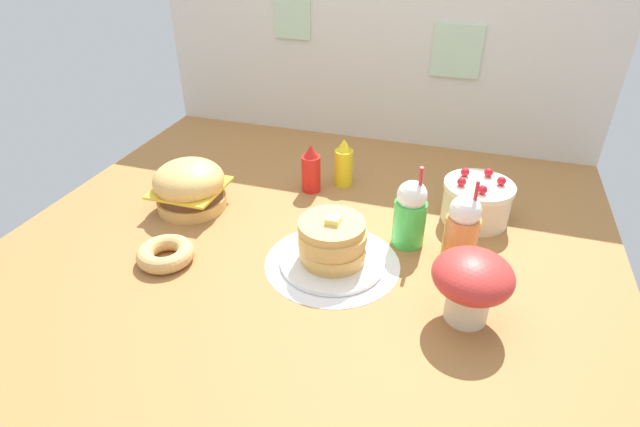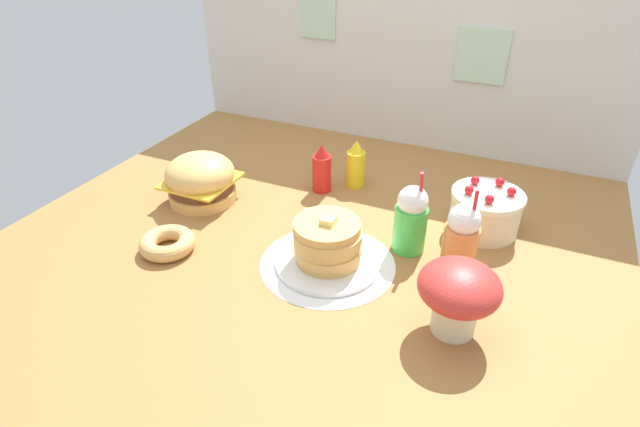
# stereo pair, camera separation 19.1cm
# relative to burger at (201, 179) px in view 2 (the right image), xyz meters

# --- Properties ---
(ground_plane) EXTENTS (2.35, 2.19, 0.02)m
(ground_plane) POSITION_rel_burger_xyz_m (0.57, -0.10, -0.11)
(ground_plane) COLOR #9E6B38
(back_wall) EXTENTS (2.35, 0.04, 0.96)m
(back_wall) POSITION_rel_burger_xyz_m (0.57, 0.99, 0.38)
(back_wall) COLOR beige
(back_wall) RESTS_ON ground_plane
(doily_mat) EXTENTS (0.50, 0.50, 0.00)m
(doily_mat) POSITION_rel_burger_xyz_m (0.70, -0.20, -0.10)
(doily_mat) COLOR white
(doily_mat) RESTS_ON ground_plane
(burger) EXTENTS (0.30, 0.30, 0.22)m
(burger) POSITION_rel_burger_xyz_m (0.00, 0.00, 0.00)
(burger) COLOR #DBA859
(burger) RESTS_ON ground_plane
(pancake_stack) EXTENTS (0.39, 0.39, 0.20)m
(pancake_stack) POSITION_rel_burger_xyz_m (0.70, -0.20, -0.02)
(pancake_stack) COLOR white
(pancake_stack) RESTS_ON doily_mat
(layer_cake) EXTENTS (0.28, 0.28, 0.21)m
(layer_cake) POSITION_rel_burger_xyz_m (1.18, 0.27, -0.02)
(layer_cake) COLOR beige
(layer_cake) RESTS_ON ground_plane
(ketchup_bottle) EXTENTS (0.09, 0.09, 0.23)m
(ketchup_bottle) POSITION_rel_burger_xyz_m (0.45, 0.30, 0.00)
(ketchup_bottle) COLOR red
(ketchup_bottle) RESTS_ON ground_plane
(mustard_bottle) EXTENTS (0.09, 0.09, 0.23)m
(mustard_bottle) POSITION_rel_burger_xyz_m (0.57, 0.41, 0.00)
(mustard_bottle) COLOR yellow
(mustard_bottle) RESTS_ON ground_plane
(cream_soda_cup) EXTENTS (0.12, 0.12, 0.34)m
(cream_soda_cup) POSITION_rel_burger_xyz_m (0.94, 0.01, 0.03)
(cream_soda_cup) COLOR green
(cream_soda_cup) RESTS_ON ground_plane
(orange_float_cup) EXTENTS (0.12, 0.12, 0.34)m
(orange_float_cup) POSITION_rel_burger_xyz_m (1.14, -0.04, 0.03)
(orange_float_cup) COLOR orange
(orange_float_cup) RESTS_ON ground_plane
(donut_pink_glaze) EXTENTS (0.21, 0.21, 0.06)m
(donut_pink_glaze) POSITION_rel_burger_xyz_m (0.11, -0.37, -0.07)
(donut_pink_glaze) COLOR tan
(donut_pink_glaze) RESTS_ON ground_plane
(mushroom_stool) EXTENTS (0.25, 0.25, 0.24)m
(mushroom_stool) POSITION_rel_burger_xyz_m (1.18, -0.35, 0.04)
(mushroom_stool) COLOR beige
(mushroom_stool) RESTS_ON ground_plane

